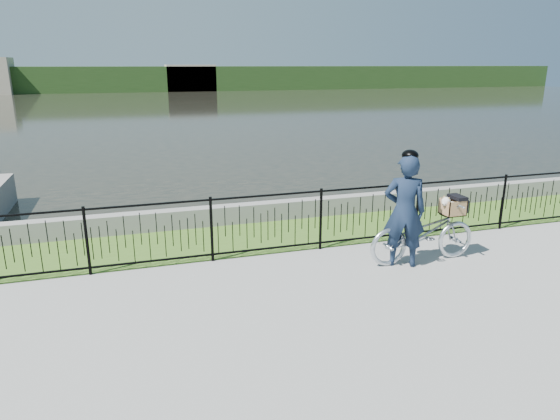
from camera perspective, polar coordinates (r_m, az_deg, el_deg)
name	(u,v)px	position (r m, az deg, el deg)	size (l,w,h in m)	color
ground	(297,292)	(7.59, 1.97, -9.34)	(120.00, 120.00, 0.00)	gray
grass_strip	(254,237)	(9.89, -2.94, -3.06)	(60.00, 2.00, 0.01)	#3E631F
water	(155,109)	(39.66, -14.05, 11.12)	(120.00, 120.00, 0.00)	black
quay_wall	(243,213)	(10.76, -4.27, -0.38)	(60.00, 0.30, 0.40)	gray
fence	(268,224)	(8.79, -1.39, -1.63)	(14.00, 0.06, 1.15)	black
far_treeline	(141,79)	(66.52, -15.65, 14.23)	(120.00, 6.00, 3.00)	#244119
far_building_right	(191,78)	(65.50, -10.19, 14.63)	(6.00, 3.00, 3.20)	#9F957F
bicycle_rig	(423,232)	(8.87, 16.07, -2.46)	(1.96, 0.69, 1.15)	silver
cyclist	(405,210)	(8.48, 14.05, -0.01)	(0.82, 0.69, 1.97)	#121E33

